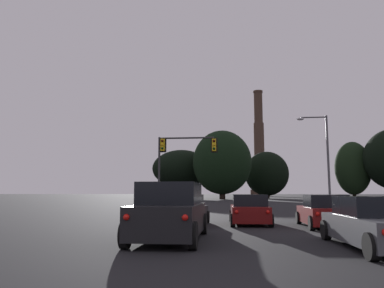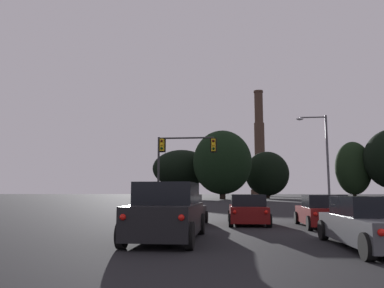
{
  "view_description": "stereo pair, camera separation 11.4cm",
  "coord_description": "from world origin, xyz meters",
  "px_view_note": "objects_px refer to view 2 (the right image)",
  "views": [
    {
      "loc": [
        -0.91,
        -2.68,
        1.55
      ],
      "look_at": [
        -7.26,
        56.56,
        9.23
      ],
      "focal_mm": 35.0,
      "sensor_mm": 36.0,
      "label": 1
    },
    {
      "loc": [
        -0.79,
        -2.67,
        1.55
      ],
      "look_at": [
        -7.26,
        56.56,
        9.23
      ],
      "focal_mm": 35.0,
      "sensor_mm": 36.0,
      "label": 2
    }
  ],
  "objects_px": {
    "street_lamp": "(323,152)",
    "sedan_right_lane_third": "(373,224)",
    "suv_left_lane_third": "(168,212)",
    "traffic_light_overhead_left": "(177,154)",
    "hatchback_left_lane_second": "(184,211)",
    "smokestack": "(260,154)",
    "hatchback_center_lane_second": "(248,210)",
    "hatchback_right_lane_second": "(322,212)"
  },
  "relations": [
    {
      "from": "street_lamp",
      "to": "sedan_right_lane_third",
      "type": "bearing_deg",
      "value": -100.16
    },
    {
      "from": "suv_left_lane_third",
      "to": "traffic_light_overhead_left",
      "type": "bearing_deg",
      "value": 97.52
    },
    {
      "from": "hatchback_left_lane_second",
      "to": "smokestack",
      "type": "distance_m",
      "value": 124.52
    },
    {
      "from": "sedan_right_lane_third",
      "to": "street_lamp",
      "type": "height_order",
      "value": "street_lamp"
    },
    {
      "from": "suv_left_lane_third",
      "to": "street_lamp",
      "type": "distance_m",
      "value": 24.39
    },
    {
      "from": "hatchback_center_lane_second",
      "to": "sedan_right_lane_third",
      "type": "bearing_deg",
      "value": -68.75
    },
    {
      "from": "hatchback_left_lane_second",
      "to": "sedan_right_lane_third",
      "type": "relative_size",
      "value": 0.87
    },
    {
      "from": "hatchback_left_lane_second",
      "to": "traffic_light_overhead_left",
      "type": "xyz_separation_m",
      "value": [
        -2.36,
        13.84,
        4.09
      ]
    },
    {
      "from": "suv_left_lane_third",
      "to": "smokestack",
      "type": "distance_m",
      "value": 129.68
    },
    {
      "from": "sedan_right_lane_third",
      "to": "smokestack",
      "type": "distance_m",
      "value": 130.44
    },
    {
      "from": "hatchback_center_lane_second",
      "to": "street_lamp",
      "type": "relative_size",
      "value": 0.49
    },
    {
      "from": "traffic_light_overhead_left",
      "to": "sedan_right_lane_third",
      "type": "bearing_deg",
      "value": -67.25
    },
    {
      "from": "hatchback_left_lane_second",
      "to": "sedan_right_lane_third",
      "type": "bearing_deg",
      "value": -44.53
    },
    {
      "from": "hatchback_left_lane_second",
      "to": "street_lamp",
      "type": "xyz_separation_m",
      "value": [
        10.26,
        16.54,
        4.44
      ]
    },
    {
      "from": "smokestack",
      "to": "traffic_light_overhead_left",
      "type": "bearing_deg",
      "value": -97.69
    },
    {
      "from": "traffic_light_overhead_left",
      "to": "hatchback_left_lane_second",
      "type": "bearing_deg",
      "value": -80.31
    },
    {
      "from": "traffic_light_overhead_left",
      "to": "smokestack",
      "type": "xyz_separation_m",
      "value": [
        14.73,
        109.16,
        10.86
      ]
    },
    {
      "from": "hatchback_right_lane_second",
      "to": "suv_left_lane_third",
      "type": "relative_size",
      "value": 0.84
    },
    {
      "from": "smokestack",
      "to": "suv_left_lane_third",
      "type": "bearing_deg",
      "value": -95.43
    },
    {
      "from": "hatchback_left_lane_second",
      "to": "traffic_light_overhead_left",
      "type": "bearing_deg",
      "value": 101.49
    },
    {
      "from": "traffic_light_overhead_left",
      "to": "street_lamp",
      "type": "bearing_deg",
      "value": 12.07
    },
    {
      "from": "sedan_right_lane_third",
      "to": "street_lamp",
      "type": "relative_size",
      "value": 0.57
    },
    {
      "from": "street_lamp",
      "to": "hatchback_left_lane_second",
      "type": "bearing_deg",
      "value": -121.8
    },
    {
      "from": "hatchback_right_lane_second",
      "to": "hatchback_center_lane_second",
      "type": "relative_size",
      "value": 1.0
    },
    {
      "from": "hatchback_left_lane_second",
      "to": "street_lamp",
      "type": "height_order",
      "value": "street_lamp"
    },
    {
      "from": "sedan_right_lane_third",
      "to": "suv_left_lane_third",
      "type": "distance_m",
      "value": 6.08
    },
    {
      "from": "sedan_right_lane_third",
      "to": "suv_left_lane_third",
      "type": "xyz_separation_m",
      "value": [
        -5.97,
        1.17,
        0.23
      ]
    },
    {
      "from": "hatchback_right_lane_second",
      "to": "street_lamp",
      "type": "xyz_separation_m",
      "value": [
        4.02,
        16.61,
        4.44
      ]
    },
    {
      "from": "hatchback_center_lane_second",
      "to": "traffic_light_overhead_left",
      "type": "distance_m",
      "value": 14.36
    },
    {
      "from": "traffic_light_overhead_left",
      "to": "street_lamp",
      "type": "relative_size",
      "value": 0.74
    },
    {
      "from": "hatchback_left_lane_second",
      "to": "traffic_light_overhead_left",
      "type": "height_order",
      "value": "traffic_light_overhead_left"
    },
    {
      "from": "hatchback_right_lane_second",
      "to": "suv_left_lane_third",
      "type": "distance_m",
      "value": 7.99
    },
    {
      "from": "hatchback_right_lane_second",
      "to": "suv_left_lane_third",
      "type": "height_order",
      "value": "suv_left_lane_third"
    },
    {
      "from": "hatchback_left_lane_second",
      "to": "smokestack",
      "type": "bearing_deg",
      "value": 86.06
    },
    {
      "from": "street_lamp",
      "to": "smokestack",
      "type": "bearing_deg",
      "value": 88.86
    },
    {
      "from": "street_lamp",
      "to": "traffic_light_overhead_left",
      "type": "bearing_deg",
      "value": -167.93
    },
    {
      "from": "hatchback_left_lane_second",
      "to": "hatchback_right_lane_second",
      "type": "xyz_separation_m",
      "value": [
        6.23,
        -0.07,
        0.0
      ]
    },
    {
      "from": "sedan_right_lane_third",
      "to": "street_lamp",
      "type": "xyz_separation_m",
      "value": [
        4.12,
        22.97,
        4.44
      ]
    },
    {
      "from": "hatchback_center_lane_second",
      "to": "smokestack",
      "type": "height_order",
      "value": "smokestack"
    },
    {
      "from": "hatchback_right_lane_second",
      "to": "traffic_light_overhead_left",
      "type": "relative_size",
      "value": 0.66
    },
    {
      "from": "hatchback_left_lane_second",
      "to": "suv_left_lane_third",
      "type": "distance_m",
      "value": 5.27
    },
    {
      "from": "suv_left_lane_third",
      "to": "street_lamp",
      "type": "bearing_deg",
      "value": 65.15
    }
  ]
}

